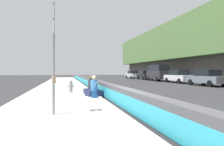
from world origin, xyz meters
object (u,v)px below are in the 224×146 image
at_px(fire_hydrant, 71,86).
at_px(construction_barrel, 54,79).
at_px(parked_car_farther, 133,74).
at_px(parked_car_fourth, 179,76).
at_px(parked_car_midline, 158,73).
at_px(backpack, 94,94).
at_px(parked_car_third, 207,78).
at_px(route_sign_post, 54,50).
at_px(seated_person_middle, 91,88).
at_px(parked_car_far, 145,75).
at_px(seated_person_foreground, 94,89).

bearing_deg(fire_hydrant, construction_barrel, 8.03).
xyz_separation_m(construction_barrel, parked_car_farther, (15.75, -15.74, 0.24)).
height_order(parked_car_fourth, parked_car_midline, parked_car_midline).
xyz_separation_m(backpack, parked_car_third, (7.56, -13.07, 0.53)).
relative_size(route_sign_post, seated_person_middle, 3.18).
relative_size(seated_person_middle, parked_car_far, 0.25).
bearing_deg(construction_barrel, parked_car_fourth, -96.21).
relative_size(backpack, parked_car_third, 0.09).
bearing_deg(route_sign_post, parked_car_farther, -23.47).
relative_size(parked_car_fourth, parked_car_midline, 0.88).
bearing_deg(fire_hydrant, seated_person_foreground, -151.00).
height_order(route_sign_post, parked_car_farther, route_sign_post).
bearing_deg(parked_car_fourth, fire_hydrant, 124.87).
bearing_deg(parked_car_third, seated_person_middle, 113.01).
relative_size(parked_car_third, parked_car_farther, 1.00).
relative_size(backpack, parked_car_far, 0.09).
bearing_deg(route_sign_post, parked_car_midline, -33.85).
bearing_deg(fire_hydrant, parked_car_third, -72.29).
relative_size(parked_car_third, parked_car_fourth, 1.00).
relative_size(fire_hydrant, parked_car_fourth, 0.19).
relative_size(backpack, parked_car_fourth, 0.09).
bearing_deg(route_sign_post, parked_car_far, -28.34).
height_order(fire_hydrant, parked_car_fourth, parked_car_fourth).
distance_m(seated_person_middle, parked_car_farther, 31.21).
bearing_deg(backpack, construction_barrel, 10.66).
bearing_deg(backpack, seated_person_middle, -2.63).
bearing_deg(parked_car_farther, fire_hydrant, 152.83).
xyz_separation_m(route_sign_post, parked_car_far, (27.95, -15.07, -1.35)).
bearing_deg(seated_person_middle, parked_car_farther, -24.36).
bearing_deg(parked_car_fourth, backpack, 134.59).
height_order(parked_car_third, parked_car_fourth, same).
xyz_separation_m(construction_barrel, parked_car_third, (-7.17, -15.84, 0.24)).
distance_m(construction_barrel, parked_car_farther, 22.27).
relative_size(seated_person_middle, parked_car_midline, 0.22).
bearing_deg(seated_person_middle, seated_person_foreground, -179.27).
xyz_separation_m(parked_car_midline, parked_car_far, (5.77, -0.19, -0.49)).
xyz_separation_m(construction_barrel, parked_car_far, (9.54, -15.98, 0.24)).
relative_size(fire_hydrant, parked_car_farther, 0.19).
bearing_deg(parked_car_fourth, seated_person_middle, 129.91).
height_order(parked_car_fourth, parked_car_far, same).
distance_m(route_sign_post, parked_car_third, 18.74).
bearing_deg(fire_hydrant, route_sign_post, 173.70).
relative_size(route_sign_post, backpack, 9.00).
height_order(backpack, construction_barrel, construction_barrel).
xyz_separation_m(route_sign_post, fire_hydrant, (6.71, -0.74, -1.62)).
bearing_deg(parked_car_midline, parked_car_third, -179.72).
xyz_separation_m(construction_barrel, parked_car_midline, (3.77, -15.79, 0.73)).
height_order(seated_person_foreground, parked_car_fourth, parked_car_fourth).
bearing_deg(seated_person_foreground, parked_car_far, -29.17).
relative_size(route_sign_post, parked_car_third, 0.79).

